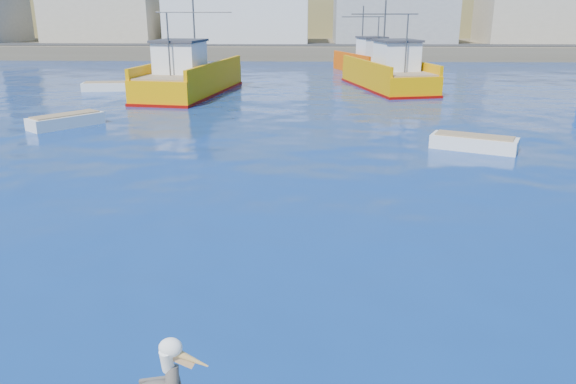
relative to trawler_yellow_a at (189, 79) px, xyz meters
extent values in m
plane|color=navy|center=(9.23, -30.30, -1.10)|extent=(260.00, 260.00, 0.00)
cube|color=brown|center=(9.23, 41.70, -0.30)|extent=(160.00, 30.00, 1.60)
cube|color=brown|center=(9.23, 67.70, 4.90)|extent=(180.00, 40.00, 14.00)
cube|color=#2D2D2D|center=(9.23, 30.70, 0.55)|extent=(150.00, 5.00, 0.10)
cube|color=tan|center=(-18.77, 36.70, 4.00)|extent=(14.00, 9.00, 7.00)
cube|color=silver|center=(-0.77, 36.70, 3.25)|extent=(18.00, 11.00, 5.50)
cube|color=gray|center=(19.23, 36.70, 3.75)|extent=(15.00, 10.00, 6.50)
cube|color=tan|center=(39.23, 36.70, 4.25)|extent=(17.00, 9.00, 7.50)
cube|color=#DA8F00|center=(0.04, 0.29, -0.31)|extent=(5.85, 12.57, 1.57)
cube|color=#DA8F00|center=(1.92, -0.01, 0.83)|extent=(2.07, 11.75, 0.70)
cube|color=#DA8F00|center=(-1.83, 0.58, 0.83)|extent=(2.07, 11.75, 0.70)
cube|color=#800702|center=(0.04, 0.29, -1.05)|extent=(5.97, 12.82, 0.25)
cube|color=#8C7251|center=(0.04, 0.29, 0.53)|extent=(5.46, 12.04, 0.10)
cube|color=white|center=(-0.24, -1.51, 1.58)|extent=(3.25, 3.42, 2.00)
cube|color=#333338|center=(-0.24, -1.51, 2.68)|extent=(3.51, 3.81, 0.15)
cylinder|color=#4C4C4C|center=(0.23, 1.48, 2.98)|extent=(0.14, 0.14, 5.00)
cylinder|color=#4C4C4C|center=(-0.52, -3.30, 2.48)|extent=(0.11, 0.11, 4.00)
cylinder|color=#4C4C4C|center=(0.23, 1.48, 4.48)|extent=(5.59, 0.95, 0.08)
cube|color=#DA8F00|center=(14.44, 3.71, -0.38)|extent=(6.24, 11.58, 1.43)
cube|color=#DA8F00|center=(16.18, 4.13, 0.68)|extent=(2.72, 10.53, 0.70)
cube|color=#DA8F00|center=(12.71, 3.30, 0.68)|extent=(2.72, 10.53, 0.70)
cube|color=#800702|center=(14.44, 3.71, -1.05)|extent=(6.37, 11.81, 0.25)
cube|color=#8C7251|center=(14.44, 3.71, 0.38)|extent=(5.85, 11.08, 0.10)
cube|color=white|center=(14.83, 2.11, 1.43)|extent=(3.22, 3.29, 2.00)
cube|color=#333338|center=(14.83, 2.11, 2.53)|extent=(3.49, 3.66, 0.15)
cylinder|color=#4C4C4C|center=(14.19, 4.78, 2.83)|extent=(0.14, 0.14, 5.00)
cylinder|color=#4C4C4C|center=(15.21, 0.51, 2.33)|extent=(0.12, 0.12, 4.00)
cylinder|color=#4C4C4C|center=(14.19, 4.78, 4.33)|extent=(5.19, 1.31, 0.08)
cube|color=#ED4D03|center=(13.86, 15.59, -0.55)|extent=(5.80, 8.95, 1.09)
cube|color=#ED4D03|center=(15.25, 16.10, 0.34)|extent=(2.97, 7.79, 0.70)
cube|color=#ED4D03|center=(12.47, 15.09, 0.34)|extent=(2.97, 7.79, 0.70)
cube|color=#8C7251|center=(13.86, 15.59, 0.04)|extent=(5.45, 8.55, 0.10)
cube|color=white|center=(14.29, 14.41, 1.09)|extent=(2.78, 2.72, 2.00)
cube|color=#333338|center=(14.29, 14.41, 2.19)|extent=(3.01, 3.01, 0.15)
cylinder|color=#4C4C4C|center=(13.58, 16.38, 2.49)|extent=(0.15, 0.15, 5.00)
cylinder|color=#4C4C4C|center=(14.72, 13.23, 1.99)|extent=(0.13, 0.13, 4.00)
cylinder|color=#4C4C4C|center=(13.58, 16.38, 3.99)|extent=(4.16, 1.57, 0.08)
cube|color=silver|center=(-4.01, -11.80, -0.86)|extent=(3.36, 3.69, 0.74)
cube|color=#8C7251|center=(-4.01, -11.80, -0.47)|extent=(2.91, 3.23, 0.07)
cube|color=silver|center=(15.60, -16.04, -0.87)|extent=(3.75, 2.62, 0.71)
cube|color=#8C7251|center=(15.60, -16.04, -0.49)|extent=(3.32, 2.23, 0.07)
cube|color=silver|center=(-6.45, 1.65, -0.86)|extent=(3.86, 1.83, 0.74)
cube|color=#8C7251|center=(-6.45, 1.65, -0.47)|extent=(3.45, 1.50, 0.07)
cylinder|color=#38332D|center=(6.77, -33.89, 0.14)|extent=(0.19, 0.27, 0.40)
cylinder|color=white|center=(6.72, -33.89, 0.45)|extent=(0.18, 0.27, 0.38)
ellipsoid|color=white|center=(6.78, -33.89, 0.63)|extent=(0.31, 0.25, 0.25)
cone|color=gold|center=(7.01, -33.88, 0.47)|extent=(0.52, 0.15, 0.35)
cube|color=tan|center=(6.92, -33.88, 0.43)|extent=(0.31, 0.06, 0.22)
camera|label=1|loc=(8.48, -39.92, 4.67)|focal=35.00mm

